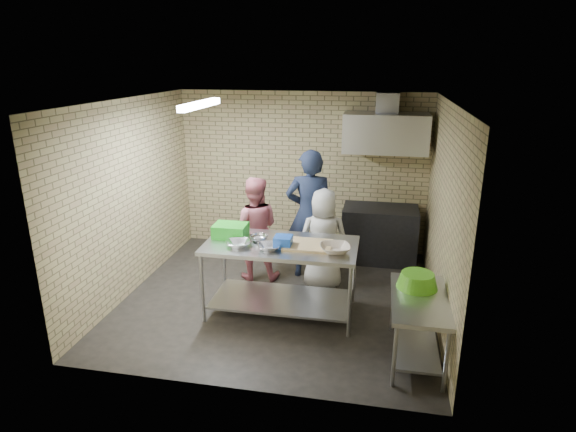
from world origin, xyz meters
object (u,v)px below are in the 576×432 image
object	(u,v)px
green_crate	(230,231)
blue_tub	(283,242)
prep_table	(281,278)
green_basin	(417,280)
woman_pink	(254,229)
woman_white	(323,239)
stove	(379,234)
bottle_red	(389,136)
side_counter	(417,328)
man_navy	(310,214)
bottle_green	(414,137)

from	to	relation	value
green_crate	blue_tub	xyz separation A→B (m)	(0.75, -0.22, -0.02)
prep_table	green_basin	xyz separation A→B (m)	(1.66, -0.48, 0.35)
woman_pink	woman_white	size ratio (longest dim) A/B	1.07
stove	woman_pink	size ratio (longest dim) A/B	0.76
green_basin	bottle_red	xyz separation A→B (m)	(-0.38, 2.74, 1.19)
stove	green_crate	world-z (taller)	green_crate
blue_tub	bottle_red	world-z (taller)	bottle_red
woman_pink	bottle_red	bearing A→B (deg)	-155.06
blue_tub	stove	bearing A→B (deg)	60.90
side_counter	man_navy	xyz separation A→B (m)	(-1.50, 1.95, 0.61)
prep_table	bottle_red	bearing A→B (deg)	60.47
green_basin	man_navy	bearing A→B (deg)	131.03
green_basin	woman_pink	world-z (taller)	woman_pink
stove	green_crate	distance (m)	2.78
blue_tub	woman_pink	xyz separation A→B (m)	(-0.66, 1.07, -0.25)
green_basin	bottle_red	bearing A→B (deg)	97.90
bottle_green	woman_pink	world-z (taller)	bottle_green
bottle_red	woman_pink	distance (m)	2.60
green_crate	blue_tub	world-z (taller)	green_crate
green_basin	man_navy	world-z (taller)	man_navy
green_basin	stove	bearing A→B (deg)	99.76
blue_tub	woman_white	world-z (taller)	woman_white
woman_pink	green_crate	bearing A→B (deg)	74.67
side_counter	woman_white	size ratio (longest dim) A/B	0.81
side_counter	woman_pink	size ratio (longest dim) A/B	0.76
side_counter	green_crate	size ratio (longest dim) A/B	2.80
prep_table	man_navy	bearing A→B (deg)	81.47
prep_table	stove	size ratio (longest dim) A/B	1.61
side_counter	bottle_red	bearing A→B (deg)	97.62
man_navy	woman_white	distance (m)	0.51
prep_table	stove	world-z (taller)	prep_table
woman_white	prep_table	bearing A→B (deg)	54.24
stove	woman_pink	world-z (taller)	woman_pink
bottle_green	man_navy	world-z (taller)	bottle_green
bottle_red	bottle_green	distance (m)	0.40
man_navy	prep_table	bearing A→B (deg)	73.63
green_basin	man_navy	distance (m)	2.26
green_crate	man_navy	world-z (taller)	man_navy
stove	prep_table	bearing A→B (deg)	-121.34
stove	bottle_green	bearing A→B (deg)	28.07
woman_white	stove	bearing A→B (deg)	-132.85
man_navy	woman_pink	size ratio (longest dim) A/B	1.25
green_basin	bottle_green	distance (m)	2.98
green_crate	bottle_red	world-z (taller)	bottle_red
green_basin	woman_pink	distance (m)	2.70
bottle_red	blue_tub	bearing A→B (deg)	-117.53
woman_pink	green_basin	bearing A→B (deg)	138.10
stove	man_navy	xyz separation A→B (m)	(-1.05, -0.80, 0.53)
prep_table	woman_white	size ratio (longest dim) A/B	1.31
blue_tub	bottle_red	bearing A→B (deg)	62.47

